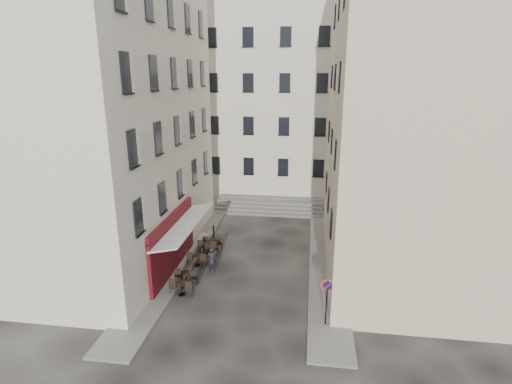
% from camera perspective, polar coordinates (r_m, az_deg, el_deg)
% --- Properties ---
extents(ground, '(90.00, 90.00, 0.00)m').
position_cam_1_polar(ground, '(22.68, -1.57, -12.98)').
color(ground, black).
rests_on(ground, ground).
extents(sidewalk_left, '(2.00, 22.00, 0.12)m').
position_cam_1_polar(sidewalk_left, '(27.12, -9.65, -7.93)').
color(sidewalk_left, slate).
rests_on(sidewalk_left, ground).
extents(sidewalk_right, '(2.00, 18.00, 0.12)m').
position_cam_1_polar(sidewalk_right, '(25.08, 9.96, -10.04)').
color(sidewalk_right, slate).
rests_on(sidewalk_right, ground).
extents(building_left, '(12.20, 16.20, 20.60)m').
position_cam_1_polar(building_left, '(26.41, -24.31, 13.24)').
color(building_left, beige).
rests_on(building_left, ground).
extents(building_right, '(12.20, 14.20, 18.60)m').
position_cam_1_polar(building_right, '(24.13, 25.68, 10.51)').
color(building_right, beige).
rests_on(building_right, ground).
extents(building_back, '(18.20, 10.20, 18.60)m').
position_cam_1_polar(building_back, '(38.76, 1.60, 13.72)').
color(building_back, beige).
rests_on(building_back, ground).
extents(cafe_storefront, '(1.74, 7.30, 3.50)m').
position_cam_1_polar(cafe_storefront, '(23.74, -11.60, -6.88)').
color(cafe_storefront, '#4D0B12').
rests_on(cafe_storefront, ground).
extents(stone_steps, '(9.00, 3.15, 0.80)m').
position_cam_1_polar(stone_steps, '(33.96, 1.94, -2.01)').
color(stone_steps, slate).
rests_on(stone_steps, ground).
extents(bollard_near, '(0.12, 0.12, 0.98)m').
position_cam_1_polar(bollard_near, '(22.30, -10.48, -12.27)').
color(bollard_near, black).
rests_on(bollard_near, ground).
extents(bollard_mid, '(0.12, 0.12, 0.98)m').
position_cam_1_polar(bollard_mid, '(25.28, -7.99, -8.56)').
color(bollard_mid, black).
rests_on(bollard_mid, ground).
extents(bollard_far, '(0.12, 0.12, 0.98)m').
position_cam_1_polar(bollard_far, '(28.37, -6.07, -5.63)').
color(bollard_far, black).
rests_on(bollard_far, ground).
extents(no_parking_sign, '(0.54, 0.11, 2.37)m').
position_cam_1_polar(no_parking_sign, '(18.74, 10.11, -14.15)').
color(no_parking_sign, black).
rests_on(no_parking_sign, ground).
extents(bistro_table_a, '(1.29, 0.61, 0.91)m').
position_cam_1_polar(bistro_table_a, '(21.76, -10.57, -13.23)').
color(bistro_table_a, black).
rests_on(bistro_table_a, ground).
extents(bistro_table_b, '(1.29, 0.61, 0.91)m').
position_cam_1_polar(bistro_table_b, '(22.76, -9.91, -11.79)').
color(bistro_table_b, black).
rests_on(bistro_table_b, ground).
extents(bistro_table_c, '(1.26, 0.59, 0.89)m').
position_cam_1_polar(bistro_table_c, '(24.62, -8.39, -9.46)').
color(bistro_table_c, black).
rests_on(bistro_table_c, ground).
extents(bistro_table_d, '(1.37, 0.64, 0.96)m').
position_cam_1_polar(bistro_table_d, '(26.02, -6.85, -7.84)').
color(bistro_table_d, black).
rests_on(bistro_table_d, ground).
extents(bistro_table_e, '(1.28, 0.60, 0.90)m').
position_cam_1_polar(bistro_table_e, '(26.66, -6.20, -7.28)').
color(bistro_table_e, black).
rests_on(bistro_table_e, ground).
extents(pedestrian, '(0.65, 0.52, 1.57)m').
position_cam_1_polar(pedestrian, '(23.68, -6.34, -9.60)').
color(pedestrian, black).
rests_on(pedestrian, ground).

